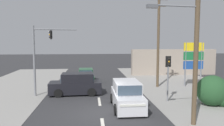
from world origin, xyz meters
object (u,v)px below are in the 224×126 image
suv_receding_far (76,85)px  suv_kerbside_parked (127,96)px  utility_pole_midground_right (158,39)px  traffic_signal_mast (41,51)px  shopping_plaza_sign (193,58)px  utility_pole_foreground_right (194,37)px  sedan_oncoming_near (86,76)px  pedestal_signal_right_kerb (168,71)px

suv_receding_far → suv_kerbside_parked: 5.79m
utility_pole_midground_right → suv_kerbside_parked: 8.97m
traffic_signal_mast → shopping_plaza_sign: traffic_signal_mast is taller
utility_pole_midground_right → traffic_signal_mast: 11.42m
utility_pole_foreground_right → traffic_signal_mast: utility_pole_foreground_right is taller
sedan_oncoming_near → utility_pole_foreground_right: bearing=-66.0°
sedan_oncoming_near → suv_kerbside_parked: 10.78m
shopping_plaza_sign → pedestal_signal_right_kerb: bearing=-130.9°
utility_pole_foreground_right → sedan_oncoming_near: (-6.16, 13.84, -4.18)m
traffic_signal_mast → suv_kerbside_parked: 8.49m
utility_pole_foreground_right → pedestal_signal_right_kerb: 5.42m
sedan_oncoming_near → suv_kerbside_parked: bearing=-73.3°
utility_pole_foreground_right → utility_pole_midground_right: 10.36m
utility_pole_foreground_right → pedestal_signal_right_kerb: bearing=85.8°
utility_pole_foreground_right → sedan_oncoming_near: bearing=114.0°
sedan_oncoming_near → traffic_signal_mast: bearing=-120.9°
traffic_signal_mast → pedestal_signal_right_kerb: (10.18, -2.91, -1.42)m
utility_pole_foreground_right → shopping_plaza_sign: 11.45m
utility_pole_midground_right → shopping_plaza_sign: 4.18m
pedestal_signal_right_kerb → shopping_plaza_sign: bearing=49.1°
suv_kerbside_parked → shopping_plaza_sign: bearing=39.5°
utility_pole_midground_right → pedestal_signal_right_kerb: (-0.90, -5.47, -2.48)m
utility_pole_midground_right → shopping_plaza_sign: bearing=-2.1°
utility_pole_midground_right → traffic_signal_mast: bearing=-167.0°
shopping_plaza_sign → suv_kerbside_parked: shopping_plaza_sign is taller
utility_pole_foreground_right → sedan_oncoming_near: size_ratio=2.10×
utility_pole_midground_right → shopping_plaza_sign: utility_pole_midground_right is taller
suv_receding_far → shopping_plaza_sign: bearing=10.9°
pedestal_signal_right_kerb → suv_kerbside_parked: 3.97m
suv_kerbside_parked → utility_pole_foreground_right: bearing=-48.8°
suv_kerbside_parked → pedestal_signal_right_kerb: bearing=20.8°
sedan_oncoming_near → suv_receding_far: suv_receding_far is taller
sedan_oncoming_near → pedestal_signal_right_kerb: bearing=-54.2°
suv_receding_far → suv_kerbside_parked: bearing=-48.7°
traffic_signal_mast → suv_kerbside_parked: size_ratio=1.32×
utility_pole_midground_right → utility_pole_foreground_right: bearing=-96.9°
sedan_oncoming_near → shopping_plaza_sign: bearing=-18.4°
shopping_plaza_sign → sedan_oncoming_near: size_ratio=1.07×
utility_pole_foreground_right → suv_kerbside_parked: bearing=131.2°
utility_pole_midground_right → suv_receding_far: 9.39m
traffic_signal_mast → sedan_oncoming_near: (3.66, 6.12, -3.13)m
utility_pole_midground_right → suv_receding_far: bearing=-163.5°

